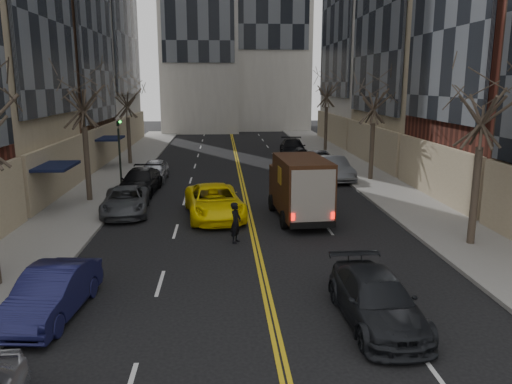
# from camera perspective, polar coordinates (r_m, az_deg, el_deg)

# --- Properties ---
(sidewalk_left) EXTENTS (4.00, 66.00, 0.15)m
(sidewalk_left) POSITION_cam_1_polar(r_m,az_deg,el_deg) (36.32, -16.09, 1.58)
(sidewalk_left) COLOR slate
(sidewalk_left) RESTS_ON ground
(sidewalk_right) EXTENTS (4.00, 66.00, 0.15)m
(sidewalk_right) POSITION_cam_1_polar(r_m,az_deg,el_deg) (37.00, 12.33, 1.98)
(sidewalk_right) COLOR slate
(sidewalk_right) RESTS_ON ground
(tree_lf_mid) EXTENTS (3.20, 3.20, 8.91)m
(tree_lf_mid) POSITION_cam_1_polar(r_m,az_deg,el_deg) (28.87, -19.35, 11.73)
(tree_lf_mid) COLOR #382D23
(tree_lf_mid) RESTS_ON sidewalk_left
(tree_lf_far) EXTENTS (3.20, 3.20, 8.12)m
(tree_lf_far) POSITION_cam_1_polar(r_m,az_deg,el_deg) (41.57, -14.61, 11.24)
(tree_lf_far) COLOR #382D23
(tree_lf_far) RESTS_ON sidewalk_left
(tree_rt_near) EXTENTS (3.20, 3.20, 8.71)m
(tree_rt_near) POSITION_cam_1_polar(r_m,az_deg,el_deg) (21.48, 24.75, 10.90)
(tree_rt_near) COLOR #382D23
(tree_rt_near) RESTS_ON sidewalk_right
(tree_rt_mid) EXTENTS (3.20, 3.20, 8.32)m
(tree_rt_mid) POSITION_cam_1_polar(r_m,az_deg,el_deg) (34.45, 13.42, 11.37)
(tree_rt_mid) COLOR #382D23
(tree_rt_mid) RESTS_ON sidewalk_right
(tree_rt_far) EXTENTS (3.20, 3.20, 9.11)m
(tree_rt_far) POSITION_cam_1_polar(r_m,az_deg,el_deg) (48.98, 8.15, 12.47)
(tree_rt_far) COLOR #382D23
(tree_rt_far) RESTS_ON sidewalk_right
(traffic_signal) EXTENTS (0.29, 0.26, 4.70)m
(traffic_signal) POSITION_cam_1_polar(r_m,az_deg,el_deg) (30.73, -15.35, 4.91)
(traffic_signal) COLOR black
(traffic_signal) RESTS_ON sidewalk_left
(ups_truck) EXTENTS (2.61, 5.81, 3.11)m
(ups_truck) POSITION_cam_1_polar(r_m,az_deg,el_deg) (24.37, 5.01, 0.45)
(ups_truck) COLOR black
(ups_truck) RESTS_ON ground
(observer_sedan) EXTENTS (2.06, 4.78, 1.37)m
(observer_sedan) POSITION_cam_1_polar(r_m,az_deg,el_deg) (14.60, 13.62, -11.89)
(observer_sedan) COLOR black
(observer_sedan) RESTS_ON ground
(taxi) EXTENTS (3.35, 6.00, 1.58)m
(taxi) POSITION_cam_1_polar(r_m,az_deg,el_deg) (24.92, -4.78, -1.11)
(taxi) COLOR yellow
(taxi) RESTS_ON ground
(pedestrian) EXTENTS (0.63, 0.74, 1.73)m
(pedestrian) POSITION_cam_1_polar(r_m,az_deg,el_deg) (20.91, -2.33, -3.52)
(pedestrian) COLOR black
(pedestrian) RESTS_ON ground
(parked_lf_b) EXTENTS (1.97, 4.44, 1.42)m
(parked_lf_b) POSITION_cam_1_polar(r_m,az_deg,el_deg) (15.72, -22.32, -10.61)
(parked_lf_b) COLOR #12133A
(parked_lf_b) RESTS_ON ground
(parked_lf_c) EXTENTS (2.72, 5.05, 1.35)m
(parked_lf_c) POSITION_cam_1_polar(r_m,az_deg,el_deg) (26.33, -14.69, -1.01)
(parked_lf_c) COLOR #43454A
(parked_lf_c) RESTS_ON ground
(parked_lf_d) EXTENTS (2.38, 5.21, 1.48)m
(parked_lf_d) POSITION_cam_1_polar(r_m,az_deg,el_deg) (30.95, -13.11, 1.17)
(parked_lf_d) COLOR black
(parked_lf_d) RESTS_ON ground
(parked_lf_e) EXTENTS (1.80, 4.23, 1.43)m
(parked_lf_e) POSITION_cam_1_polar(r_m,az_deg,el_deg) (34.83, -11.54, 2.44)
(parked_lf_e) COLOR #B6B8BF
(parked_lf_e) RESTS_ON ground
(parked_rt_a) EXTENTS (2.23, 5.05, 1.61)m
(parked_rt_a) POSITION_cam_1_polar(r_m,az_deg,el_deg) (34.72, 8.81, 2.67)
(parked_rt_a) COLOR #494C50
(parked_rt_a) RESTS_ON ground
(parked_rt_b) EXTENTS (2.39, 5.02, 1.38)m
(parked_rt_b) POSITION_cam_1_polar(r_m,az_deg,el_deg) (39.19, 7.33, 3.65)
(parked_rt_b) COLOR #9C9EA3
(parked_rt_b) RESTS_ON ground
(parked_rt_c) EXTENTS (2.66, 5.63, 1.59)m
(parked_rt_c) POSITION_cam_1_polar(r_m,az_deg,el_deg) (45.40, 4.21, 5.05)
(parked_rt_c) COLOR black
(parked_rt_c) RESTS_ON ground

